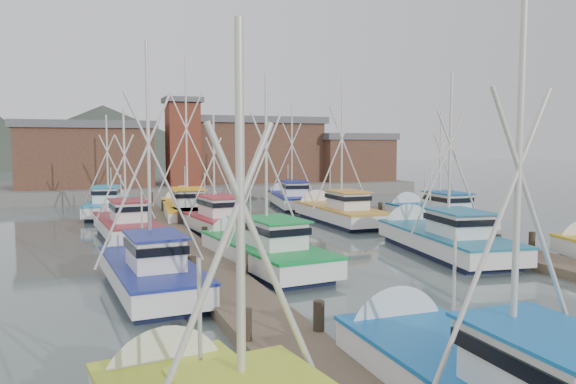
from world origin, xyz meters
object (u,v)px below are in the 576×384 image
object	(u,v)px
boat_8	(210,220)
boat_4	(260,250)
lookout_tower	(183,141)
boat_12	(187,208)

from	to	relation	value
boat_8	boat_4	bearing A→B (deg)	-97.71
lookout_tower	boat_8	world-z (taller)	lookout_tower
boat_4	boat_12	size ratio (longest dim) A/B	0.78
boat_4	boat_12	xyz separation A→B (m)	(-0.07, 16.78, 0.01)
boat_4	boat_12	world-z (taller)	boat_12
lookout_tower	boat_4	bearing A→B (deg)	-94.43
lookout_tower	boat_12	xyz separation A→B (m)	(-2.58, -15.47, -4.86)
boat_4	boat_12	distance (m)	16.78
lookout_tower	boat_12	world-z (taller)	boat_12
boat_12	boat_8	bearing A→B (deg)	-81.73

